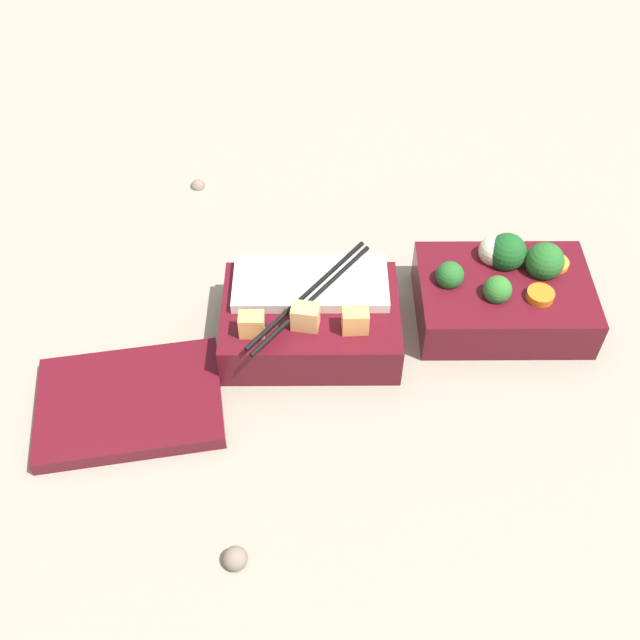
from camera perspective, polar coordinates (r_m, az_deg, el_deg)
The scene contains 6 objects.
ground_plane at distance 0.83m, azimuth 6.76°, elevation -1.04°, with size 3.00×3.00×0.00m, color gray.
bento_tray_vegetable at distance 0.85m, azimuth 13.84°, elevation 2.02°, with size 0.19×0.13×0.08m.
bento_tray_rice at distance 0.80m, azimuth -0.73°, elevation 0.15°, with size 0.19×0.16×0.08m.
bento_lid at distance 0.78m, azimuth -14.27°, elevation -6.11°, with size 0.18×0.13×0.02m, color #510F19.
pebble_0 at distance 0.69m, azimuth -6.48°, elevation -17.62°, with size 0.02×0.02×0.02m, color #7A6B5B.
pebble_1 at distance 1.02m, azimuth -9.31°, elevation 10.22°, with size 0.02×0.02×0.02m, color #7A6B5B.
Camera 1 is at (0.10, 0.53, 0.63)m, focal length 42.00 mm.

